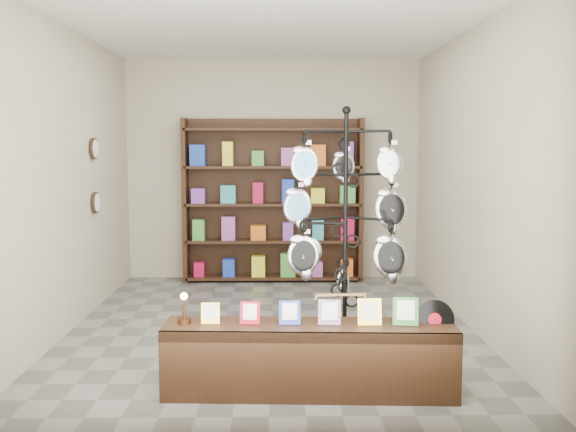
# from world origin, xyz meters

# --- Properties ---
(ground) EXTENTS (5.00, 5.00, 0.00)m
(ground) POSITION_xyz_m (0.00, 0.00, 0.00)
(ground) COLOR slate
(ground) RESTS_ON ground
(room_envelope) EXTENTS (5.00, 5.00, 5.00)m
(room_envelope) POSITION_xyz_m (0.00, 0.00, 1.85)
(room_envelope) COLOR #BAB095
(room_envelope) RESTS_ON ground
(display_tree) EXTENTS (1.10, 0.93, 2.15)m
(display_tree) POSITION_xyz_m (0.62, -1.16, 1.24)
(display_tree) COLOR black
(display_tree) RESTS_ON ground
(front_shelf) EXTENTS (2.15, 0.53, 0.76)m
(front_shelf) POSITION_xyz_m (0.29, -1.78, 0.27)
(front_shelf) COLOR black
(front_shelf) RESTS_ON ground
(back_shelving) EXTENTS (2.42, 0.36, 2.20)m
(back_shelving) POSITION_xyz_m (0.00, 2.30, 1.03)
(back_shelving) COLOR black
(back_shelving) RESTS_ON ground
(wall_clocks) EXTENTS (0.03, 0.24, 0.84)m
(wall_clocks) POSITION_xyz_m (-1.97, 0.80, 1.50)
(wall_clocks) COLOR black
(wall_clocks) RESTS_ON ground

